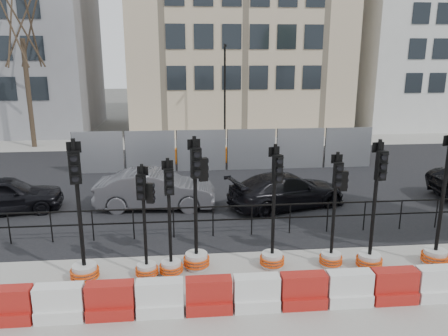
{
  "coord_description": "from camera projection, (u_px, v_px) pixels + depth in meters",
  "views": [
    {
      "loc": [
        -2.05,
        -11.26,
        5.5
      ],
      "look_at": [
        -0.69,
        3.0,
        1.71
      ],
      "focal_mm": 35.0,
      "sensor_mm": 36.0,
      "label": 1
    }
  ],
  "objects": [
    {
      "name": "traffic_signal_b",
      "position": [
        146.0,
        252.0,
        10.87
      ],
      "size": [
        0.58,
        0.58,
        2.96
      ],
      "rotation": [
        0.0,
        0.0,
        -0.23
      ],
      "color": "silver",
      "rests_on": "ground"
    },
    {
      "name": "tree_bare_far",
      "position": [
        22.0,
        32.0,
        24.64
      ],
      "size": [
        2.0,
        2.0,
        9.0
      ],
      "color": "#473828",
      "rests_on": "ground"
    },
    {
      "name": "ground",
      "position": [
        258.0,
        252.0,
        12.43
      ],
      "size": [
        120.0,
        120.0,
        0.0
      ],
      "primitive_type": "plane",
      "color": "#51514C",
      "rests_on": "ground"
    },
    {
      "name": "lamp_post_far",
      "position": [
        225.0,
        92.0,
        26.07
      ],
      "size": [
        0.12,
        0.56,
        6.0
      ],
      "color": "black",
      "rests_on": "ground"
    },
    {
      "name": "kerb_railing",
      "position": [
        252.0,
        215.0,
        13.41
      ],
      "size": [
        18.0,
        0.04,
        1.0
      ],
      "color": "black",
      "rests_on": "ground"
    },
    {
      "name": "car_b",
      "position": [
        156.0,
        189.0,
        15.81
      ],
      "size": [
        2.02,
        4.47,
        1.41
      ],
      "primitive_type": "imported",
      "rotation": [
        0.0,
        0.0,
        1.51
      ],
      "color": "#49494E",
      "rests_on": "ground"
    },
    {
      "name": "traffic_signal_f",
      "position": [
        333.0,
        240.0,
        11.44
      ],
      "size": [
        0.61,
        0.61,
        3.12
      ],
      "rotation": [
        0.0,
        0.0,
        -0.03
      ],
      "color": "silver",
      "rests_on": "ground"
    },
    {
      "name": "barrier_row",
      "position": [
        280.0,
        293.0,
        9.64
      ],
      "size": [
        16.75,
        0.5,
        0.8
      ],
      "color": "#B32E0E",
      "rests_on": "ground"
    },
    {
      "name": "traffic_signal_a",
      "position": [
        83.0,
        254.0,
        10.67
      ],
      "size": [
        0.71,
        0.71,
        3.61
      ],
      "rotation": [
        0.0,
        0.0,
        0.17
      ],
      "color": "silver",
      "rests_on": "ground"
    },
    {
      "name": "car_a",
      "position": [
        5.0,
        195.0,
        15.35
      ],
      "size": [
        2.88,
        4.4,
        1.32
      ],
      "primitive_type": "imported",
      "rotation": [
        0.0,
        0.0,
        1.75
      ],
      "color": "black",
      "rests_on": "ground"
    },
    {
      "name": "car_c",
      "position": [
        287.0,
        190.0,
        15.93
      ],
      "size": [
        4.2,
        5.38,
        1.28
      ],
      "primitive_type": "imported",
      "rotation": [
        0.0,
        0.0,
        1.86
      ],
      "color": "black",
      "rests_on": "ground"
    },
    {
      "name": "traffic_signal_h",
      "position": [
        438.0,
        239.0,
        11.5
      ],
      "size": [
        0.71,
        0.71,
        3.61
      ],
      "rotation": [
        0.0,
        0.0,
        0.33
      ],
      "color": "silver",
      "rests_on": "ground"
    },
    {
      "name": "building_white",
      "position": [
        432.0,
        19.0,
        33.1
      ],
      "size": [
        12.0,
        9.06,
        16.0
      ],
      "color": "silver",
      "rests_on": "ground"
    },
    {
      "name": "building_cream",
      "position": [
        236.0,
        3.0,
        31.47
      ],
      "size": [
        15.0,
        10.06,
        18.0
      ],
      "color": "beige",
      "rests_on": "ground"
    },
    {
      "name": "sidewalk_near",
      "position": [
        281.0,
        312.0,
        9.54
      ],
      "size": [
        40.0,
        6.0,
        0.02
      ],
      "primitive_type": "cube",
      "color": "gray",
      "rests_on": "ground"
    },
    {
      "name": "traffic_signal_e",
      "position": [
        273.0,
        243.0,
        11.39
      ],
      "size": [
        0.66,
        0.66,
        3.33
      ],
      "rotation": [
        0.0,
        0.0,
        0.34
      ],
      "color": "silver",
      "rests_on": "ground"
    },
    {
      "name": "traffic_signal_d",
      "position": [
        197.0,
        239.0,
        11.29
      ],
      "size": [
        0.7,
        0.7,
        3.54
      ],
      "rotation": [
        0.0,
        0.0,
        0.22
      ],
      "color": "silver",
      "rests_on": "ground"
    },
    {
      "name": "building_grey",
      "position": [
        9.0,
        31.0,
        30.51
      ],
      "size": [
        11.0,
        9.06,
        14.0
      ],
      "color": "gray",
      "rests_on": "ground"
    },
    {
      "name": "sidewalk_far",
      "position": [
        215.0,
        142.0,
        27.82
      ],
      "size": [
        40.0,
        4.0,
        0.02
      ],
      "primitive_type": "cube",
      "color": "gray",
      "rests_on": "ground"
    },
    {
      "name": "traffic_signal_c",
      "position": [
        171.0,
        252.0,
        11.01
      ],
      "size": [
        0.61,
        0.61,
        3.08
      ],
      "rotation": [
        0.0,
        0.0,
        0.18
      ],
      "color": "silver",
      "rests_on": "ground"
    },
    {
      "name": "traffic_signal_g",
      "position": [
        371.0,
        244.0,
        11.29
      ],
      "size": [
        0.68,
        0.68,
        3.47
      ],
      "rotation": [
        0.0,
        0.0,
        0.17
      ],
      "color": "silver",
      "rests_on": "ground"
    },
    {
      "name": "road",
      "position": [
        231.0,
        182.0,
        19.16
      ],
      "size": [
        40.0,
        14.0,
        0.03
      ],
      "primitive_type": "cube",
      "color": "black",
      "rests_on": "ground"
    },
    {
      "name": "heras_fencing",
      "position": [
        236.0,
        153.0,
        21.81
      ],
      "size": [
        14.33,
        1.72,
        2.0
      ],
      "color": "#95979D",
      "rests_on": "ground"
    }
  ]
}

